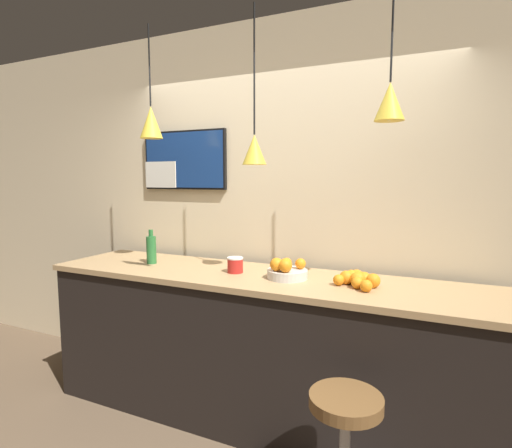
% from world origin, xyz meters
% --- Properties ---
extents(back_wall, '(8.00, 0.06, 2.90)m').
position_xyz_m(back_wall, '(0.00, 1.17, 1.45)').
color(back_wall, beige).
rests_on(back_wall, ground_plane).
extents(service_counter, '(3.09, 0.73, 1.04)m').
position_xyz_m(service_counter, '(0.00, 0.70, 0.52)').
color(service_counter, black).
rests_on(service_counter, ground_plane).
extents(bar_stool, '(0.42, 0.42, 0.69)m').
position_xyz_m(bar_stool, '(0.76, 0.04, 0.44)').
color(bar_stool, '#B7B7BC').
rests_on(bar_stool, ground_plane).
extents(fruit_bowl, '(0.27, 0.27, 0.15)m').
position_xyz_m(fruit_bowl, '(0.23, 0.69, 1.10)').
color(fruit_bowl, beige).
rests_on(fruit_bowl, service_counter).
extents(orange_pile, '(0.28, 0.28, 0.09)m').
position_xyz_m(orange_pile, '(0.69, 0.71, 1.08)').
color(orange_pile, orange).
rests_on(orange_pile, service_counter).
extents(juice_bottle, '(0.08, 0.08, 0.26)m').
position_xyz_m(juice_bottle, '(-0.89, 0.70, 1.15)').
color(juice_bottle, '#286B33').
rests_on(juice_bottle, service_counter).
extents(spread_jar, '(0.11, 0.11, 0.11)m').
position_xyz_m(spread_jar, '(-0.16, 0.70, 1.10)').
color(spread_jar, red).
rests_on(spread_jar, service_counter).
extents(pendant_lamp_left, '(0.17, 0.17, 0.81)m').
position_xyz_m(pendant_lamp_left, '(-0.84, 0.67, 2.11)').
color(pendant_lamp_left, black).
extents(pendant_lamp_middle, '(0.16, 0.16, 1.01)m').
position_xyz_m(pendant_lamp_middle, '(0.00, 0.67, 1.90)').
color(pendant_lamp_middle, black).
extents(pendant_lamp_right, '(0.17, 0.17, 0.78)m').
position_xyz_m(pendant_lamp_right, '(0.84, 0.67, 2.13)').
color(pendant_lamp_right, black).
extents(mounted_tv, '(0.79, 0.04, 0.49)m').
position_xyz_m(mounted_tv, '(-0.86, 1.12, 1.85)').
color(mounted_tv, black).
extents(hanging_menu_board, '(0.24, 0.01, 0.17)m').
position_xyz_m(hanging_menu_board, '(-0.56, 0.42, 1.72)').
color(hanging_menu_board, silver).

